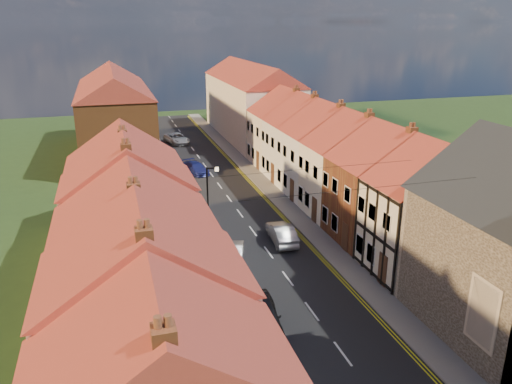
% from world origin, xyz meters
% --- Properties ---
extents(road, '(7.00, 90.00, 0.02)m').
position_xyz_m(road, '(0.00, 30.00, 0.01)').
color(road, black).
rests_on(road, ground).
extents(pavement_left, '(1.80, 90.00, 0.12)m').
position_xyz_m(pavement_left, '(-4.40, 30.00, 0.06)').
color(pavement_left, gray).
rests_on(pavement_left, ground).
extents(pavement_right, '(1.80, 90.00, 0.12)m').
position_xyz_m(pavement_right, '(4.40, 30.00, 0.06)').
color(pavement_right, gray).
rests_on(pavement_right, ground).
extents(cottage_r_tudor, '(8.30, 5.20, 9.00)m').
position_xyz_m(cottage_r_tudor, '(9.27, 12.70, 4.47)').
color(cottage_r_tudor, white).
rests_on(cottage_r_tudor, ground).
extents(cottage_r_white_near, '(8.30, 6.00, 9.00)m').
position_xyz_m(cottage_r_white_near, '(9.30, 18.10, 4.47)').
color(cottage_r_white_near, brown).
rests_on(cottage_r_white_near, ground).
extents(cottage_r_cream_mid, '(8.30, 5.20, 9.00)m').
position_xyz_m(cottage_r_cream_mid, '(9.30, 23.50, 4.48)').
color(cottage_r_cream_mid, white).
rests_on(cottage_r_cream_mid, ground).
extents(cottage_r_pink, '(8.30, 6.00, 9.00)m').
position_xyz_m(cottage_r_pink, '(9.30, 28.90, 4.47)').
color(cottage_r_pink, white).
rests_on(cottage_r_pink, ground).
extents(cottage_r_white_far, '(8.30, 5.20, 9.00)m').
position_xyz_m(cottage_r_white_far, '(9.30, 34.30, 4.48)').
color(cottage_r_white_far, white).
rests_on(cottage_r_white_far, ground).
extents(cottage_r_cream_far, '(8.30, 6.00, 9.00)m').
position_xyz_m(cottage_r_cream_far, '(9.30, 39.70, 4.47)').
color(cottage_r_cream_far, white).
rests_on(cottage_r_cream_far, ground).
extents(cottage_l_cream, '(8.30, 6.30, 9.10)m').
position_xyz_m(cottage_l_cream, '(-9.30, 5.55, 4.52)').
color(cottage_l_cream, white).
rests_on(cottage_l_cream, ground).
extents(cottage_l_white, '(8.30, 6.90, 8.80)m').
position_xyz_m(cottage_l_white, '(-9.30, 11.95, 4.37)').
color(cottage_l_white, white).
rests_on(cottage_l_white, ground).
extents(cottage_l_brick_mid, '(8.30, 5.70, 9.10)m').
position_xyz_m(cottage_l_brick_mid, '(-9.30, 18.05, 4.53)').
color(cottage_l_brick_mid, '#C9AD9F').
rests_on(cottage_l_brick_mid, ground).
extents(cottage_l_pink, '(8.30, 6.30, 8.80)m').
position_xyz_m(cottage_l_pink, '(-9.30, 23.85, 4.37)').
color(cottage_l_pink, white).
rests_on(cottage_l_pink, ground).
extents(block_right_far, '(8.30, 24.20, 10.50)m').
position_xyz_m(block_right_far, '(9.30, 55.00, 5.29)').
color(block_right_far, white).
rests_on(block_right_far, ground).
extents(block_left_far, '(8.30, 24.20, 10.50)m').
position_xyz_m(block_left_far, '(-9.30, 50.00, 5.29)').
color(block_left_far, brown).
rests_on(block_left_far, ground).
extents(lamppost, '(0.88, 0.15, 6.00)m').
position_xyz_m(lamppost, '(-3.81, 20.00, 3.54)').
color(lamppost, black).
rests_on(lamppost, pavement_left).
extents(car_near, '(2.46, 4.80, 1.56)m').
position_xyz_m(car_near, '(-3.20, 9.23, 0.78)').
color(car_near, black).
rests_on(car_near, ground).
extents(car_mid, '(2.59, 4.29, 1.34)m').
position_xyz_m(car_mid, '(-2.96, 16.85, 0.67)').
color(car_mid, '#9EA1A5').
rests_on(car_mid, ground).
extents(car_far, '(2.77, 4.49, 1.21)m').
position_xyz_m(car_far, '(-1.50, 39.04, 0.61)').
color(car_far, navy).
rests_on(car_far, ground).
extents(car_distant, '(3.36, 5.34, 1.38)m').
position_xyz_m(car_distant, '(-1.50, 53.75, 0.69)').
color(car_distant, '#B4B8BD').
rests_on(car_distant, ground).
extents(car_mid_b, '(1.84, 4.45, 1.43)m').
position_xyz_m(car_mid_b, '(1.50, 19.47, 0.72)').
color(car_mid_b, '#939399').
rests_on(car_mid_b, ground).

